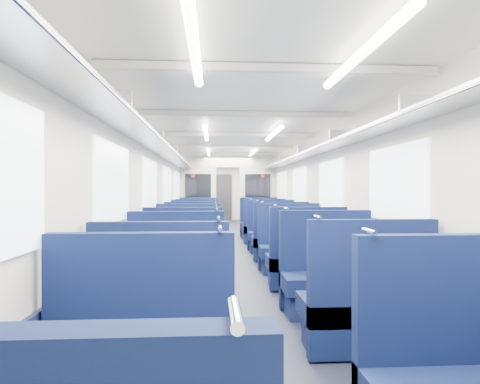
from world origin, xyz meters
TOP-DOWN VIEW (x-y plane):
  - floor at (0.00, 0.00)m, footprint 2.80×18.00m
  - ceiling at (0.00, 0.00)m, footprint 2.80×18.00m
  - wall_left at (-1.40, 0.00)m, footprint 0.02×18.00m
  - dado_left at (-1.39, 0.00)m, footprint 0.03×17.90m
  - wall_right at (1.40, 0.00)m, footprint 0.02×18.00m
  - dado_right at (1.39, 0.00)m, footprint 0.03×17.90m
  - wall_far at (0.00, 9.00)m, footprint 2.80×0.02m
  - luggage_rack_left at (-1.21, 0.00)m, footprint 0.36×17.40m
  - luggage_rack_right at (1.21, 0.00)m, footprint 0.36×17.40m
  - windows at (0.00, -0.46)m, footprint 2.78×15.60m
  - ceiling_fittings at (0.00, -0.26)m, footprint 2.70×16.06m
  - end_door at (0.00, 8.94)m, footprint 0.75×0.06m
  - bulkhead at (-0.00, 2.99)m, footprint 2.80×0.10m
  - seat_2 at (-0.83, -7.04)m, footprint 1.04×0.57m
  - seat_4 at (-0.83, -5.98)m, footprint 1.04×0.57m
  - seat_5 at (0.83, -5.86)m, footprint 1.04×0.57m
  - seat_6 at (-0.83, -4.86)m, footprint 1.04×0.57m
  - seat_7 at (0.83, -4.75)m, footprint 1.04×0.57m
  - seat_8 at (-0.83, -3.61)m, footprint 1.04×0.57m
  - seat_9 at (0.83, -3.63)m, footprint 1.04×0.57m
  - seat_10 at (-0.83, -2.63)m, footprint 1.04×0.57m
  - seat_11 at (0.83, -2.50)m, footprint 1.04×0.57m
  - seat_12 at (-0.83, -1.31)m, footprint 1.04×0.57m
  - seat_13 at (0.83, -1.41)m, footprint 1.04×0.57m
  - seat_14 at (-0.83, -0.32)m, footprint 1.04×0.57m
  - seat_15 at (0.83, -0.32)m, footprint 1.04×0.57m
  - seat_16 at (-0.83, 1.00)m, footprint 1.04×0.57m
  - seat_17 at (0.83, 1.03)m, footprint 1.04×0.57m
  - seat_18 at (-0.83, 2.05)m, footprint 1.04×0.57m
  - seat_19 at (0.83, 2.20)m, footprint 1.04×0.57m

SIDE VIEW (x-z plane):
  - floor at x=0.00m, z-range -0.01..0.01m
  - dado_left at x=-1.39m, z-range 0.00..0.70m
  - dado_right at x=1.39m, z-range 0.00..0.70m
  - seat_2 at x=-0.83m, z-range -0.22..0.93m
  - seat_4 at x=-0.83m, z-range -0.22..0.93m
  - seat_5 at x=0.83m, z-range -0.22..0.93m
  - seat_6 at x=-0.83m, z-range -0.22..0.93m
  - seat_7 at x=0.83m, z-range -0.22..0.93m
  - seat_8 at x=-0.83m, z-range -0.22..0.93m
  - seat_9 at x=0.83m, z-range -0.22..0.93m
  - seat_10 at x=-0.83m, z-range -0.22..0.93m
  - seat_11 at x=0.83m, z-range -0.22..0.93m
  - seat_12 at x=-0.83m, z-range -0.22..0.93m
  - seat_13 at x=0.83m, z-range -0.22..0.93m
  - seat_14 at x=-0.83m, z-range -0.22..0.93m
  - seat_15 at x=0.83m, z-range -0.22..0.93m
  - seat_16 at x=-0.83m, z-range -0.22..0.93m
  - seat_17 at x=0.83m, z-range -0.22..0.93m
  - seat_18 at x=-0.83m, z-range -0.22..0.93m
  - seat_19 at x=0.83m, z-range -0.22..0.93m
  - end_door at x=0.00m, z-range 0.00..2.00m
  - wall_left at x=-1.40m, z-range 0.00..2.35m
  - wall_right at x=1.40m, z-range 0.00..2.35m
  - wall_far at x=0.00m, z-range 0.00..2.35m
  - bulkhead at x=0.00m, z-range 0.06..2.41m
  - windows at x=0.00m, z-range 1.04..1.79m
  - luggage_rack_left at x=-1.21m, z-range 1.88..2.06m
  - luggage_rack_right at x=1.21m, z-range 1.88..2.06m
  - ceiling_fittings at x=0.00m, z-range 2.23..2.35m
  - ceiling at x=0.00m, z-range 2.35..2.35m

